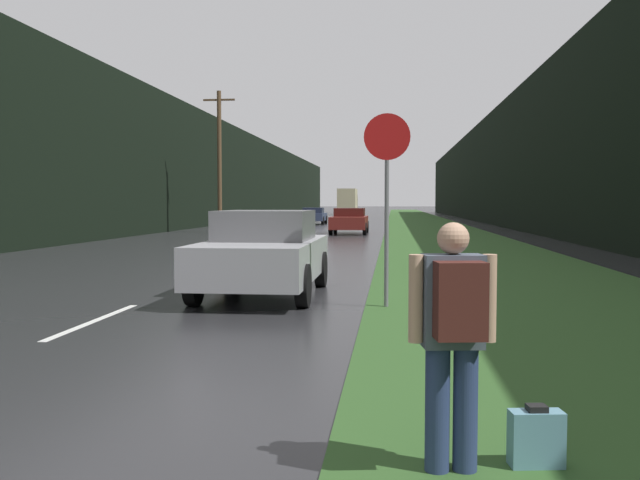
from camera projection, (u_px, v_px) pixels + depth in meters
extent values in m
cube|color=#2D5123|center=(434.00, 230.00, 42.05)|extent=(6.00, 240.00, 0.02)
cube|color=silver|center=(95.00, 321.00, 9.83)|extent=(0.12, 3.00, 0.01)
cube|color=silver|center=(218.00, 272.00, 16.78)|extent=(0.12, 3.00, 0.01)
cube|color=silver|center=(269.00, 251.00, 23.73)|extent=(0.12, 3.00, 0.01)
cube|color=silver|center=(297.00, 240.00, 30.68)|extent=(0.12, 3.00, 0.01)
cube|color=black|center=(213.00, 173.00, 53.53)|extent=(2.00, 140.00, 8.12)
cube|color=black|center=(507.00, 167.00, 51.09)|extent=(2.00, 140.00, 8.79)
cylinder|color=#4C3823|center=(219.00, 162.00, 38.11)|extent=(0.24, 0.24, 7.97)
cube|color=#4C3823|center=(219.00, 100.00, 37.91)|extent=(1.80, 0.10, 0.10)
cylinder|color=slate|center=(387.00, 234.00, 11.01)|extent=(0.07, 0.07, 2.41)
cylinder|color=#B71414|center=(387.00, 137.00, 10.92)|extent=(0.75, 0.02, 0.75)
cylinder|color=navy|center=(437.00, 411.00, 4.28)|extent=(0.16, 0.16, 0.81)
cylinder|color=navy|center=(465.00, 410.00, 4.28)|extent=(0.16, 0.16, 0.81)
cube|color=#4C5666|center=(453.00, 301.00, 4.24)|extent=(0.40, 0.26, 0.58)
sphere|color=tan|center=(453.00, 238.00, 4.22)|extent=(0.20, 0.20, 0.20)
cylinder|color=tan|center=(416.00, 299.00, 4.23)|extent=(0.09, 0.09, 0.55)
cylinder|color=tan|center=(489.00, 298.00, 4.25)|extent=(0.09, 0.09, 0.55)
cube|color=#471E19|center=(460.00, 301.00, 4.05)|extent=(0.32, 0.22, 0.47)
cube|color=#6093A8|center=(536.00, 440.00, 4.36)|extent=(0.36, 0.20, 0.38)
cube|color=black|center=(537.00, 408.00, 4.35)|extent=(0.14, 0.12, 0.04)
cube|color=#9E9EA3|center=(264.00, 259.00, 12.52)|extent=(1.94, 4.45, 0.70)
cube|color=#5E5E61|center=(266.00, 225.00, 12.71)|extent=(1.65, 2.00, 0.55)
cylinder|color=black|center=(303.00, 286.00, 11.07)|extent=(0.20, 0.72, 0.72)
cylinder|color=black|center=(194.00, 284.00, 11.27)|extent=(0.20, 0.72, 0.72)
cylinder|color=black|center=(321.00, 269.00, 13.81)|extent=(0.20, 0.72, 0.72)
cylinder|color=black|center=(232.00, 268.00, 14.01)|extent=(0.20, 0.72, 0.72)
cube|color=maroon|center=(349.00, 222.00, 37.27)|extent=(1.90, 4.70, 0.66)
cube|color=#40120F|center=(350.00, 212.00, 37.47)|extent=(1.62, 2.12, 0.45)
cylinder|color=black|center=(365.00, 229.00, 35.74)|extent=(0.20, 0.66, 0.66)
cylinder|color=black|center=(331.00, 229.00, 35.94)|extent=(0.20, 0.66, 0.66)
cylinder|color=black|center=(367.00, 227.00, 38.64)|extent=(0.20, 0.66, 0.66)
cylinder|color=black|center=(335.00, 227.00, 38.83)|extent=(0.20, 0.66, 0.66)
cube|color=#2D3856|center=(314.00, 217.00, 53.63)|extent=(1.78, 4.03, 0.58)
cube|color=#1B2134|center=(313.00, 210.00, 53.40)|extent=(1.51, 1.81, 0.44)
cylinder|color=black|center=(305.00, 220.00, 54.98)|extent=(0.20, 0.65, 0.65)
cylinder|color=black|center=(326.00, 220.00, 54.80)|extent=(0.20, 0.65, 0.65)
cylinder|color=black|center=(301.00, 220.00, 52.50)|extent=(0.20, 0.65, 0.65)
cylinder|color=black|center=(323.00, 221.00, 52.32)|extent=(0.20, 0.65, 0.65)
cube|color=#6E684F|center=(349.00, 203.00, 97.47)|extent=(2.33, 2.34, 2.39)
cube|color=tan|center=(347.00, 200.00, 93.40)|extent=(2.45, 5.81, 3.19)
cylinder|color=black|center=(341.00, 211.00, 97.42)|extent=(0.28, 0.90, 0.90)
cylinder|color=black|center=(357.00, 211.00, 97.17)|extent=(0.28, 0.90, 0.90)
cylinder|color=black|center=(338.00, 212.00, 92.17)|extent=(0.28, 0.90, 0.90)
cylinder|color=black|center=(355.00, 212.00, 91.92)|extent=(0.28, 0.90, 0.90)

